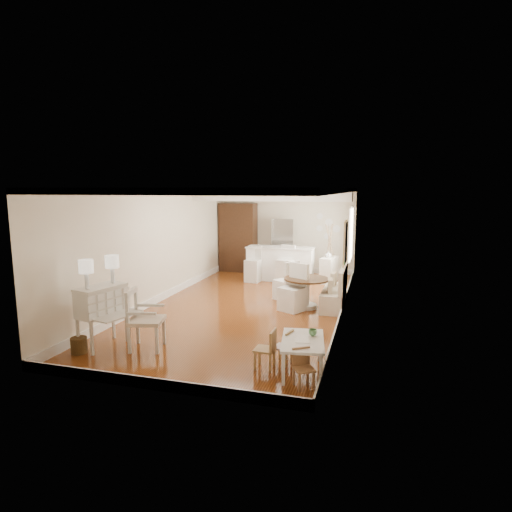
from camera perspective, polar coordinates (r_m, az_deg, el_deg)
The scene contains 20 objects.
room at distance 10.27m, azimuth -0.44°, elevation 4.48°, with size 9.00×9.04×2.82m.
secretary_bureau at distance 8.10m, azimuth -19.80°, elevation -7.58°, with size 0.87×0.88×1.11m, color silver.
gustavian_armchair at distance 7.77m, azimuth -14.41°, elevation -8.18°, with size 0.61×0.61×1.07m, color beige.
wicker_basket at distance 8.06m, azimuth -22.53°, elevation -10.93°, with size 0.27×0.27×0.27m, color #4D3418.
kids_table at distance 6.73m, azimuth 6.23°, elevation -13.11°, with size 0.63×1.05×0.53m, color white.
kids_chair_a at distance 6.81m, azimuth 1.18°, elevation -12.26°, with size 0.31×0.31×0.64m, color #A57E4B.
kids_chair_b at distance 7.02m, azimuth 3.60°, elevation -11.96°, with size 0.27×0.27×0.56m, color #A9844D.
kids_chair_c at distance 6.27m, azimuth 6.40°, elevation -14.66°, with size 0.27×0.27×0.56m, color #B37D51.
banquette at distance 10.30m, azimuth 10.36°, elevation -4.05°, with size 0.52×1.60×0.98m, color silver.
dining_table at distance 10.13m, azimuth 6.76°, elevation -4.95°, with size 1.06×1.06×0.72m, color #492D17.
slip_chair_near at distance 9.88m, azimuth 4.95°, elevation -4.20°, with size 0.51×0.54×1.08m, color white.
slip_chair_far at distance 10.83m, azimuth 4.01°, elevation -3.25°, with size 0.47×0.49×1.00m, color white.
breakfast_counter at distance 13.11m, azimuth 3.23°, elevation -1.02°, with size 2.05×0.65×1.03m, color white.
bar_stool_left at distance 12.86m, azimuth -0.40°, elevation -1.12°, with size 0.43×0.43×1.06m, color silver.
bar_stool_right at distance 12.68m, azimuth 3.93°, elevation -1.14°, with size 0.45×0.45×1.13m, color white.
pantry_cabinet at distance 14.50m, azimuth -2.38°, elevation 2.49°, with size 1.20×0.60×2.30m, color #381E11.
fridge at distance 14.02m, azimuth 4.98°, elevation 1.21°, with size 0.75×0.65×1.80m, color silver.
sideboard at distance 12.99m, azimuth 9.70°, elevation -1.82°, with size 0.35×0.80×0.76m, color silver.
pencil_cup at distance 6.81m, azimuth 7.57°, elevation -10.06°, with size 0.13×0.13×0.10m, color #59995F.
branch_vase at distance 12.90m, azimuth 9.64°, elevation 0.25°, with size 0.18×0.18×0.19m, color white.
Camera 1 is at (2.91, -9.50, 2.79)m, focal length 30.00 mm.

